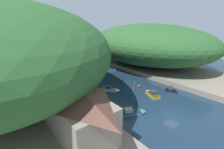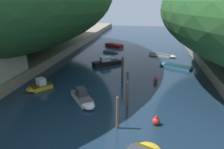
% 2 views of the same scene
% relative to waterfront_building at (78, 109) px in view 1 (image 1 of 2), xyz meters
% --- Properties ---
extents(water_surface, '(130.00, 130.00, 0.00)m').
position_rel_waterfront_building_xyz_m(water_surface, '(18.08, 24.91, -5.54)').
color(water_surface, '#192D42').
rests_on(water_surface, ground).
extents(left_bank, '(22.00, 120.00, 1.45)m').
position_rel_waterfront_building_xyz_m(left_bank, '(-5.32, 24.91, -4.82)').
color(left_bank, gray).
rests_on(left_bank, ground).
extents(right_bank, '(22.00, 120.00, 1.45)m').
position_rel_waterfront_building_xyz_m(right_bank, '(41.49, 24.91, -4.82)').
color(right_bank, gray).
rests_on(right_bank, ground).
extents(hillside_right, '(38.94, 54.52, 15.98)m').
position_rel_waterfront_building_xyz_m(hillside_right, '(42.59, 21.82, 3.89)').
color(hillside_right, '#285628').
rests_on(hillside_right, right_bank).
extents(waterfront_building, '(6.76, 13.04, 7.95)m').
position_rel_waterfront_building_xyz_m(waterfront_building, '(0.00, 0.00, 0.00)').
color(waterfront_building, gray).
rests_on(waterfront_building, left_bank).
extents(boathouse_shed, '(7.54, 10.02, 5.26)m').
position_rel_waterfront_building_xyz_m(boathouse_shed, '(1.71, 12.87, -1.38)').
color(boathouse_shed, '#B2A899').
rests_on(boathouse_shed, left_bank).
extents(boat_yellow_tender, '(5.66, 4.83, 1.42)m').
position_rel_waterfront_building_xyz_m(boat_yellow_tender, '(15.20, 26.56, -5.10)').
color(boat_yellow_tender, black).
rests_on(boat_yellow_tender, water_surface).
extents(boat_far_upstream, '(6.17, 4.27, 1.26)m').
position_rel_waterfront_building_xyz_m(boat_far_upstream, '(11.50, 0.08, -5.16)').
color(boat_far_upstream, teal).
rests_on(boat_far_upstream, water_surface).
extents(boat_cabin_cruiser, '(5.44, 4.35, 0.72)m').
position_rel_waterfront_building_xyz_m(boat_cabin_cruiser, '(13.14, 42.31, -5.19)').
color(boat_cabin_cruiser, red).
rests_on(boat_cabin_cruiser, water_surface).
extents(boat_open_rowboat, '(3.51, 2.02, 0.45)m').
position_rel_waterfront_building_xyz_m(boat_open_rowboat, '(14.02, 35.59, -5.32)').
color(boat_open_rowboat, teal).
rests_on(boat_open_rowboat, water_surface).
extents(boat_far_right_bank, '(3.64, 5.07, 1.43)m').
position_rel_waterfront_building_xyz_m(boat_far_right_bank, '(21.64, 2.63, -5.11)').
color(boat_far_right_bank, gold).
rests_on(boat_far_right_bank, water_surface).
extents(boat_small_dinghy, '(3.14, 3.47, 1.38)m').
position_rel_waterfront_building_xyz_m(boat_small_dinghy, '(8.52, 13.90, -5.13)').
color(boat_small_dinghy, gold).
rests_on(boat_small_dinghy, water_surface).
extents(boat_red_skiff, '(5.55, 3.49, 0.49)m').
position_rel_waterfront_building_xyz_m(boat_red_skiff, '(24.82, 34.19, -5.30)').
color(boat_red_skiff, silver).
rests_on(boat_red_skiff, water_surface).
extents(boat_near_quay, '(5.57, 4.21, 0.50)m').
position_rel_waterfront_building_xyz_m(boat_near_quay, '(26.18, 26.52, -5.30)').
color(boat_near_quay, teal).
rests_on(boat_near_quay, water_surface).
extents(boat_navy_launch, '(3.97, 4.76, 1.45)m').
position_rel_waterfront_building_xyz_m(boat_navy_launch, '(15.11, 11.26, -5.09)').
color(boat_navy_launch, white).
rests_on(boat_navy_launch, water_surface).
extents(boat_mid_channel, '(2.49, 3.26, 1.54)m').
position_rel_waterfront_building_xyz_m(boat_mid_channel, '(27.11, 0.42, -5.08)').
color(boat_mid_channel, black).
rests_on(boat_mid_channel, water_surface).
extents(mooring_post_second, '(0.25, 0.25, 3.01)m').
position_rel_waterfront_building_xyz_m(mooring_post_second, '(19.49, 6.85, -4.03)').
color(mooring_post_second, brown).
rests_on(mooring_post_second, water_surface).
extents(mooring_post_middle, '(0.25, 0.25, 2.75)m').
position_rel_waterfront_building_xyz_m(mooring_post_middle, '(19.88, 11.35, -4.16)').
color(mooring_post_middle, brown).
rests_on(mooring_post_middle, water_surface).
extents(mooring_post_fourth, '(0.29, 0.29, 2.67)m').
position_rel_waterfront_building_xyz_m(mooring_post_fourth, '(19.56, 14.80, -4.20)').
color(mooring_post_fourth, brown).
rests_on(mooring_post_fourth, water_surface).
extents(mooring_post_farthest, '(0.29, 0.29, 3.44)m').
position_rel_waterfront_building_xyz_m(mooring_post_farthest, '(18.44, 18.84, -3.82)').
color(mooring_post_farthest, '#4C3D2D').
rests_on(mooring_post_farthest, water_surface).
extents(channel_buoy_near, '(0.60, 0.60, 0.90)m').
position_rel_waterfront_building_xyz_m(channel_buoy_near, '(22.99, 18.83, -5.19)').
color(channel_buoy_near, red).
rests_on(channel_buoy_near, water_surface).
extents(channel_buoy_far, '(0.68, 0.68, 1.02)m').
position_rel_waterfront_building_xyz_m(channel_buoy_far, '(22.82, 8.00, -5.14)').
color(channel_buoy_far, red).
rests_on(channel_buoy_far, water_surface).
extents(person_on_quay, '(0.30, 0.42, 1.69)m').
position_rel_waterfront_building_xyz_m(person_on_quay, '(4.57, 8.47, -3.12)').
color(person_on_quay, '#282D3D').
rests_on(person_on_quay, left_bank).
extents(person_by_boathouse, '(0.23, 0.38, 1.69)m').
position_rel_waterfront_building_xyz_m(person_by_boathouse, '(4.85, 0.91, -3.12)').
color(person_by_boathouse, '#282D3D').
rests_on(person_by_boathouse, left_bank).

